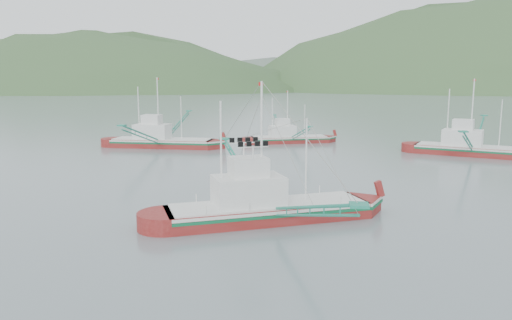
# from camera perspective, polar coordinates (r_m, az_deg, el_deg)

# --- Properties ---
(ground) EXTENTS (1200.00, 1200.00, 0.00)m
(ground) POSITION_cam_1_polar(r_m,az_deg,el_deg) (37.95, -1.03, -6.24)
(ground) COLOR slate
(ground) RESTS_ON ground
(main_boat) EXTENTS (15.04, 25.36, 10.78)m
(main_boat) POSITION_cam_1_polar(r_m,az_deg,el_deg) (35.96, 1.19, -3.50)
(main_boat) COLOR maroon
(main_boat) RESTS_ON ground
(bg_boat_far) EXTENTS (12.55, 21.44, 8.90)m
(bg_boat_far) POSITION_cam_1_polar(r_m,az_deg,el_deg) (79.55, 3.80, 3.20)
(bg_boat_far) COLOR maroon
(bg_boat_far) RESTS_ON ground
(bg_boat_left) EXTENTS (15.32, 27.41, 11.09)m
(bg_boat_left) POSITION_cam_1_polar(r_m,az_deg,el_deg) (75.51, -10.85, 2.59)
(bg_boat_left) COLOR maroon
(bg_boat_left) RESTS_ON ground
(bg_boat_right) EXTENTS (15.28, 25.82, 10.92)m
(bg_boat_right) POSITION_cam_1_polar(r_m,az_deg,el_deg) (72.25, 23.59, 2.21)
(bg_boat_right) COLOR maroon
(bg_boat_right) RESTS_ON ground
(headland_left) EXTENTS (448.00, 308.00, 210.00)m
(headland_left) POSITION_cam_1_polar(r_m,az_deg,el_deg) (437.33, -18.70, 7.54)
(headland_left) COLOR #37592D
(headland_left) RESTS_ON ground
(ridge_distant) EXTENTS (960.00, 400.00, 240.00)m
(ridge_distant) POSITION_cam_1_polar(r_m,az_deg,el_deg) (596.86, 8.98, 8.27)
(ridge_distant) COLOR slate
(ridge_distant) RESTS_ON ground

